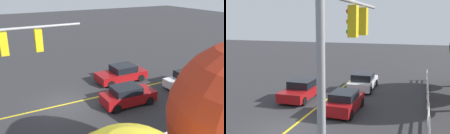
% 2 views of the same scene
% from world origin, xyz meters
% --- Properties ---
extents(ground_plane, '(120.00, 120.00, 0.00)m').
position_xyz_m(ground_plane, '(0.00, 0.00, 0.00)').
color(ground_plane, '#2D2D30').
extents(lane_center_stripe, '(28.00, 0.16, 0.01)m').
position_xyz_m(lane_center_stripe, '(-4.00, 0.00, 0.00)').
color(lane_center_stripe, gold).
rests_on(lane_center_stripe, ground_plane).
extents(car_0, '(4.47, 2.08, 1.46)m').
position_xyz_m(car_0, '(-10.42, 1.95, 0.70)').
color(car_0, silver).
rests_on(car_0, ground_plane).
extents(car_1, '(3.96, 1.90, 1.43)m').
position_xyz_m(car_1, '(-4.17, 2.12, 0.70)').
color(car_1, maroon).
rests_on(car_1, ground_plane).
extents(car_2, '(4.52, 2.10, 1.46)m').
position_xyz_m(car_2, '(-6.06, -2.00, 0.70)').
color(car_2, maroon).
rests_on(car_2, ground_plane).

